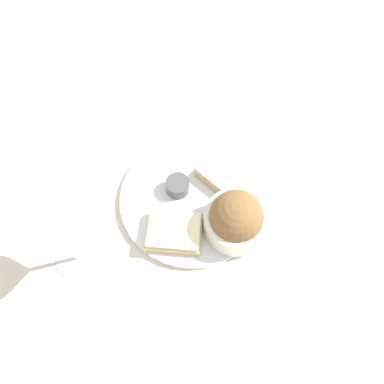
{
  "coord_description": "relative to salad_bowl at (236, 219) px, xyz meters",
  "views": [
    {
      "loc": [
        -0.06,
        0.32,
        0.67
      ],
      "look_at": [
        0.0,
        0.0,
        0.03
      ],
      "focal_mm": 35.0,
      "sensor_mm": 36.0,
      "label": 1
    }
  ],
  "objects": [
    {
      "name": "ground_plane",
      "position": [
        0.09,
        -0.05,
        -0.06
      ],
      "size": [
        4.0,
        4.0,
        0.0
      ],
      "primitive_type": "plane",
      "color": "beige"
    },
    {
      "name": "dinner_plate",
      "position": [
        0.09,
        -0.05,
        -0.05
      ],
      "size": [
        0.28,
        0.28,
        0.01
      ],
      "color": "silver",
      "rests_on": "ground_plane"
    },
    {
      "name": "salad_bowl",
      "position": [
        0.0,
        0.0,
        0.0
      ],
      "size": [
        0.11,
        0.11,
        0.1
      ],
      "color": "silver",
      "rests_on": "dinner_plate"
    },
    {
      "name": "cheese_toast_near",
      "position": [
        0.11,
        0.03,
        -0.03
      ],
      "size": [
        0.11,
        0.08,
        0.03
      ],
      "color": "#D1B27F",
      "rests_on": "dinner_plate"
    },
    {
      "name": "wine_glass",
      "position": [
        0.27,
        0.1,
        0.06
      ],
      "size": [
        0.09,
        0.09,
        0.16
      ],
      "color": "silver",
      "rests_on": "ground_plane"
    },
    {
      "name": "sauce_ramekin",
      "position": [
        0.12,
        -0.06,
        -0.03
      ],
      "size": [
        0.05,
        0.05,
        0.03
      ],
      "color": "#4C4C4C",
      "rests_on": "dinner_plate"
    },
    {
      "name": "cheese_toast_far",
      "position": [
        0.03,
        -0.1,
        -0.03
      ],
      "size": [
        0.12,
        0.11,
        0.03
      ],
      "color": "#D1B27F",
      "rests_on": "dinner_plate"
    }
  ]
}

